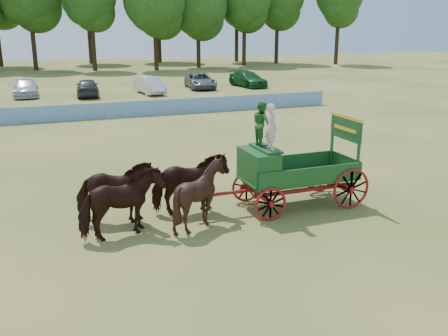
% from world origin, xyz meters
% --- Properties ---
extents(ground, '(160.00, 160.00, 0.00)m').
position_xyz_m(ground, '(0.00, 0.00, 0.00)').
color(ground, '#A38849').
rests_on(ground, ground).
extents(horse_lead_left, '(2.61, 1.63, 2.04)m').
position_xyz_m(horse_lead_left, '(-7.08, -1.90, 1.02)').
color(horse_lead_left, black).
rests_on(horse_lead_left, ground).
extents(horse_lead_right, '(2.60, 1.59, 2.04)m').
position_xyz_m(horse_lead_right, '(-7.08, -0.80, 1.02)').
color(horse_lead_right, black).
rests_on(horse_lead_right, ground).
extents(horse_wheel_left, '(2.13, 1.96, 2.05)m').
position_xyz_m(horse_wheel_left, '(-4.68, -1.90, 1.02)').
color(horse_wheel_left, black).
rests_on(horse_wheel_left, ground).
extents(horse_wheel_right, '(2.50, 1.29, 2.04)m').
position_xyz_m(horse_wheel_right, '(-4.68, -0.80, 1.02)').
color(horse_wheel_right, black).
rests_on(horse_wheel_right, ground).
extents(farm_dray, '(6.00, 2.00, 3.64)m').
position_xyz_m(farm_dray, '(-1.70, -1.33, 1.58)').
color(farm_dray, maroon).
rests_on(farm_dray, ground).
extents(sponsor_banner, '(26.00, 0.08, 1.05)m').
position_xyz_m(sponsor_banner, '(-1.00, 18.00, 0.53)').
color(sponsor_banner, '#2055AE').
rests_on(sponsor_banner, ground).
extents(parked_cars, '(39.79, 7.31, 1.58)m').
position_xyz_m(parked_cars, '(-5.00, 30.56, 0.74)').
color(parked_cars, silver).
rests_on(parked_cars, ground).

